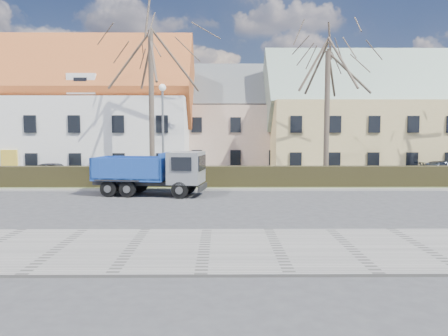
{
  "coord_description": "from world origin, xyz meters",
  "views": [
    {
      "loc": [
        2.72,
        -21.52,
        3.64
      ],
      "look_at": [
        2.9,
        2.04,
        1.6
      ],
      "focal_mm": 35.0,
      "sensor_mm": 36.0,
      "label": 1
    }
  ],
  "objects_px": {
    "dump_truck": "(146,173)",
    "cart_frame": "(134,186)",
    "streetlight": "(163,135)",
    "parked_car_b": "(447,170)",
    "parked_car_a": "(55,171)"
  },
  "relations": [
    {
      "from": "cart_frame",
      "to": "parked_car_a",
      "type": "bearing_deg",
      "value": 138.61
    },
    {
      "from": "streetlight",
      "to": "parked_car_b",
      "type": "xyz_separation_m",
      "value": [
        20.92,
        4.17,
        -2.69
      ]
    },
    {
      "from": "dump_truck",
      "to": "streetlight",
      "type": "height_order",
      "value": "streetlight"
    },
    {
      "from": "streetlight",
      "to": "parked_car_a",
      "type": "xyz_separation_m",
      "value": [
        -8.37,
        3.32,
        -2.69
      ]
    },
    {
      "from": "dump_truck",
      "to": "cart_frame",
      "type": "distance_m",
      "value": 1.86
    },
    {
      "from": "streetlight",
      "to": "cart_frame",
      "type": "bearing_deg",
      "value": -115.61
    },
    {
      "from": "dump_truck",
      "to": "cart_frame",
      "type": "bearing_deg",
      "value": 134.84
    },
    {
      "from": "parked_car_b",
      "to": "cart_frame",
      "type": "bearing_deg",
      "value": 101.44
    },
    {
      "from": "streetlight",
      "to": "parked_car_b",
      "type": "relative_size",
      "value": 1.46
    },
    {
      "from": "dump_truck",
      "to": "parked_car_a",
      "type": "bearing_deg",
      "value": 145.8
    },
    {
      "from": "parked_car_a",
      "to": "parked_car_b",
      "type": "distance_m",
      "value": 29.3
    },
    {
      "from": "streetlight",
      "to": "parked_car_a",
      "type": "relative_size",
      "value": 1.72
    },
    {
      "from": "streetlight",
      "to": "cart_frame",
      "type": "xyz_separation_m",
      "value": [
        -1.37,
        -2.85,
        -3.03
      ]
    },
    {
      "from": "dump_truck",
      "to": "streetlight",
      "type": "distance_m",
      "value": 4.66
    },
    {
      "from": "dump_truck",
      "to": "cart_frame",
      "type": "relative_size",
      "value": 9.06
    }
  ]
}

